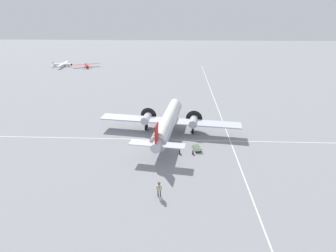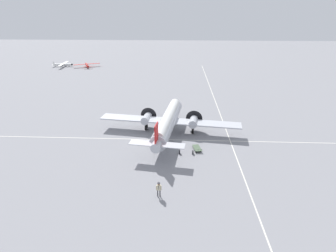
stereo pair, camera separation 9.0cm
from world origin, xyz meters
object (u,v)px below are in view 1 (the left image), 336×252
(airliner_main, at_px, (168,120))
(suitcase_near_door, at_px, (193,152))
(baggage_cart, at_px, (197,148))
(light_aircraft_taxiing, at_px, (86,65))
(suitcase_upright_spare, at_px, (180,152))
(light_aircraft_distant, at_px, (63,64))
(crew_foreground, at_px, (159,188))

(airliner_main, relative_size, suitcase_near_door, 44.95)
(baggage_cart, bearing_deg, light_aircraft_taxiing, 20.01)
(light_aircraft_taxiing, bearing_deg, baggage_cart, -173.27)
(suitcase_near_door, xyz_separation_m, suitcase_upright_spare, (-0.02, -1.90, 0.03))
(light_aircraft_taxiing, bearing_deg, light_aircraft_distant, 62.27)
(suitcase_near_door, bearing_deg, suitcase_upright_spare, -90.53)
(crew_foreground, bearing_deg, light_aircraft_distant, -61.67)
(airliner_main, xyz_separation_m, light_aircraft_distant, (-55.30, -41.04, -1.65))
(suitcase_upright_spare, relative_size, light_aircraft_distant, 0.06)
(airliner_main, distance_m, suitcase_upright_spare, 7.18)
(crew_foreground, bearing_deg, suitcase_near_door, -114.74)
(light_aircraft_distant, relative_size, light_aircraft_taxiing, 1.10)
(baggage_cart, xyz_separation_m, light_aircraft_distant, (-60.58, -45.50, 0.52))
(crew_foreground, distance_m, suitcase_near_door, 10.44)
(crew_foreground, bearing_deg, baggage_cart, -115.16)
(airliner_main, xyz_separation_m, crew_foreground, (16.14, -0.34, -1.30))
(baggage_cart, height_order, light_aircraft_distant, light_aircraft_distant)
(crew_foreground, distance_m, baggage_cart, 11.90)
(suitcase_near_door, relative_size, baggage_cart, 0.23)
(baggage_cart, relative_size, light_aircraft_taxiing, 0.25)
(suitcase_near_door, height_order, light_aircraft_taxiing, light_aircraft_taxiing)
(light_aircraft_taxiing, bearing_deg, suitcase_near_door, -174.28)
(suitcase_upright_spare, height_order, baggage_cart, suitcase_upright_spare)
(crew_foreground, distance_m, light_aircraft_distant, 82.23)
(airliner_main, xyz_separation_m, light_aircraft_taxiing, (-54.81, -32.08, -1.66))
(suitcase_upright_spare, bearing_deg, light_aircraft_distant, -145.25)
(light_aircraft_distant, bearing_deg, light_aircraft_taxiing, -7.69)
(suitcase_near_door, height_order, suitcase_upright_spare, suitcase_upright_spare)
(airliner_main, height_order, light_aircraft_distant, airliner_main)
(crew_foreground, relative_size, baggage_cart, 0.81)
(crew_foreground, relative_size, suitcase_upright_spare, 3.13)
(crew_foreground, height_order, light_aircraft_taxiing, light_aircraft_taxiing)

